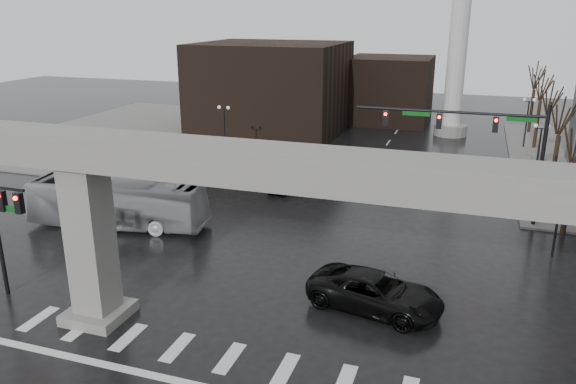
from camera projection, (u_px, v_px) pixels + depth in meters
name	position (u px, v px, depth m)	size (l,w,h in m)	color
ground	(239.00, 345.00, 23.74)	(160.00, 160.00, 0.00)	black
sidewalk_nw	(155.00, 133.00, 64.04)	(28.00, 36.00, 0.15)	slate
elevated_guideway	(265.00, 194.00, 21.23)	(48.00, 2.60, 8.70)	gray
building_far_left	(271.00, 88.00, 64.29)	(16.00, 14.00, 10.00)	black
building_far_mid	(389.00, 90.00, 69.97)	(10.00, 10.00, 8.00)	black
smokestack	(461.00, 11.00, 59.24)	(3.60, 3.60, 30.00)	silver
signal_mast_arm	(481.00, 135.00, 36.15)	(12.12, 0.43, 8.00)	black
signal_left_pole	(4.00, 218.00, 26.64)	(2.30, 0.30, 6.00)	black
lamp_right_0	(561.00, 199.00, 31.19)	(1.22, 0.32, 5.11)	black
lamp_right_1	(539.00, 145.00, 43.80)	(1.22, 0.32, 5.11)	black
lamp_right_2	(528.00, 114.00, 56.42)	(1.22, 0.32, 5.11)	black
lamp_left_0	(140.00, 160.00, 39.37)	(1.22, 0.32, 5.11)	black
lamp_left_1	(224.00, 123.00, 51.99)	(1.22, 0.32, 5.11)	black
lamp_left_2	(275.00, 101.00, 64.61)	(1.22, 0.32, 5.11)	black
tree_right_0	(570.00, 192.00, 34.71)	(1.09, 1.58, 7.50)	black
tree_right_1	(556.00, 160.00, 41.90)	(1.09, 1.61, 7.67)	black
tree_right_2	(545.00, 137.00, 49.08)	(1.10, 1.63, 7.85)	black
tree_right_3	(538.00, 120.00, 56.27)	(1.11, 1.66, 8.02)	black
tree_right_4	(532.00, 107.00, 63.46)	(1.12, 1.69, 8.19)	black
pickup_truck	(375.00, 292.00, 26.34)	(2.93, 6.36, 1.77)	black
city_bus	(117.00, 202.00, 36.30)	(2.74, 11.71, 3.26)	#A6A5AA
far_car	(287.00, 180.00, 44.18)	(1.78, 4.42, 1.51)	black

